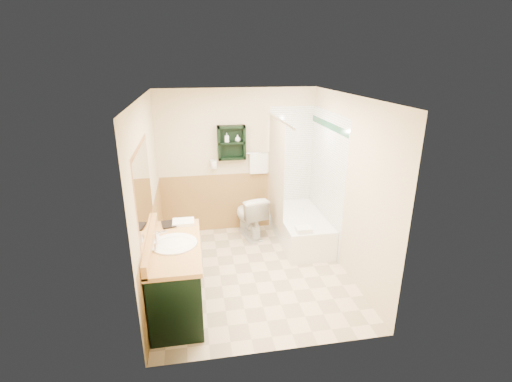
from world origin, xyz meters
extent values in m
plane|color=beige|center=(0.00, 0.00, 0.00)|extent=(3.00, 3.00, 0.00)
cube|color=#F4E7BF|center=(0.00, 1.52, 1.20)|extent=(2.60, 0.04, 2.40)
cube|color=#F4E7BF|center=(-1.32, 0.00, 1.20)|extent=(0.04, 3.00, 2.40)
cube|color=#F4E7BF|center=(1.32, 0.00, 1.20)|extent=(0.04, 3.00, 2.40)
cube|color=white|center=(0.00, 0.00, 2.42)|extent=(2.60, 3.00, 0.04)
cube|color=black|center=(-0.10, 1.41, 1.55)|extent=(0.45, 0.15, 0.55)
cylinder|color=silver|center=(0.53, 0.75, 2.00)|extent=(0.03, 1.60, 0.03)
cube|color=black|center=(-0.99, -0.61, 0.42)|extent=(0.59, 1.34, 0.85)
cube|color=white|center=(0.93, 0.83, 0.23)|extent=(0.70, 1.50, 0.47)
imported|color=white|center=(0.15, 1.14, 0.36)|extent=(0.57, 0.81, 0.72)
cube|color=white|center=(-0.90, -0.05, 0.87)|extent=(0.27, 0.21, 0.04)
imported|color=black|center=(-1.16, -0.08, 0.96)|extent=(0.17, 0.05, 0.23)
cube|color=white|center=(0.78, 0.20, 0.50)|extent=(0.22, 0.18, 0.07)
imported|color=white|center=(-0.18, 1.40, 1.60)|extent=(0.08, 0.15, 0.07)
imported|color=white|center=(0.00, 1.40, 1.61)|extent=(0.10, 0.12, 0.09)
camera|label=1|loc=(-0.73, -4.44, 2.83)|focal=26.00mm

